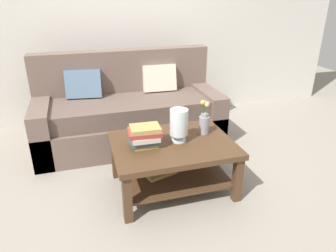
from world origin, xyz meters
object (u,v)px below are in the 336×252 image
at_px(book_stack_main, 145,136).
at_px(glass_hurricane_vase, 179,123).
at_px(coffee_table, 172,156).
at_px(couch, 128,113).
at_px(flower_pitcher, 204,121).

distance_m(book_stack_main, glass_hurricane_vase, 0.32).
xyz_separation_m(coffee_table, glass_hurricane_vase, (0.06, 0.02, 0.30)).
bearing_deg(glass_hurricane_vase, book_stack_main, -178.09).
bearing_deg(coffee_table, book_stack_main, 177.43).
bearing_deg(coffee_table, couch, 100.23).
xyz_separation_m(book_stack_main, glass_hurricane_vase, (0.31, 0.01, 0.07)).
bearing_deg(coffee_table, glass_hurricane_vase, 18.53).
relative_size(couch, glass_hurricane_vase, 7.09).
xyz_separation_m(couch, glass_hurricane_vase, (0.27, -1.10, 0.28)).
distance_m(coffee_table, book_stack_main, 0.34).
relative_size(coffee_table, flower_pitcher, 3.25).
height_order(couch, book_stack_main, couch).
xyz_separation_m(couch, flower_pitcher, (0.55, -1.01, 0.23)).
relative_size(couch, book_stack_main, 7.26).
xyz_separation_m(book_stack_main, flower_pitcher, (0.59, 0.10, 0.03)).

